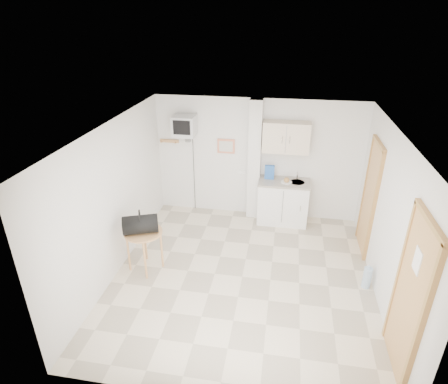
% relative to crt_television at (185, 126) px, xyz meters
% --- Properties ---
extents(ground, '(4.50, 4.50, 0.00)m').
position_rel_crt_television_xyz_m(ground, '(1.45, -2.02, -1.94)').
color(ground, beige).
rests_on(ground, ground).
extents(room_envelope, '(4.24, 4.54, 2.55)m').
position_rel_crt_television_xyz_m(room_envelope, '(1.69, -1.93, -0.40)').
color(room_envelope, white).
rests_on(room_envelope, ground).
extents(kitchenette, '(1.03, 0.58, 2.10)m').
position_rel_crt_television_xyz_m(kitchenette, '(2.02, -0.02, -1.13)').
color(kitchenette, white).
rests_on(kitchenette, ground).
extents(crt_television, '(0.44, 0.45, 2.15)m').
position_rel_crt_television_xyz_m(crt_television, '(0.00, 0.00, 0.00)').
color(crt_television, slate).
rests_on(crt_television, ground).
extents(round_table, '(0.63, 0.63, 0.73)m').
position_rel_crt_television_xyz_m(round_table, '(-0.20, -2.06, -1.30)').
color(round_table, tan).
rests_on(round_table, ground).
extents(duffel_bag, '(0.63, 0.49, 0.41)m').
position_rel_crt_television_xyz_m(duffel_bag, '(-0.21, -2.10, -1.04)').
color(duffel_bag, black).
rests_on(duffel_bag, round_table).
extents(water_bottle, '(0.14, 0.14, 0.41)m').
position_rel_crt_television_xyz_m(water_bottle, '(3.43, -1.93, -1.75)').
color(water_bottle, '#9BB7D3').
rests_on(water_bottle, ground).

